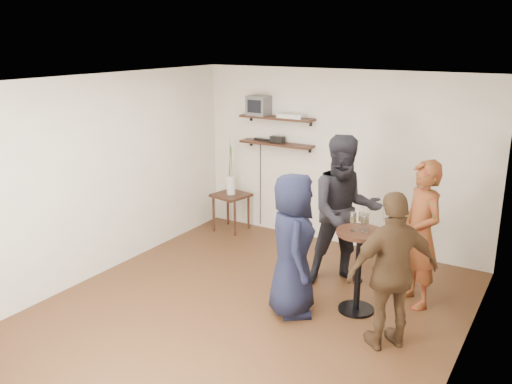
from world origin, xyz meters
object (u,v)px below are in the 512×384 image
at_px(side_table, 231,200).
at_px(person_navy, 293,245).
at_px(crt_monitor, 259,105).
at_px(person_dark, 345,211).
at_px(radio, 277,140).
at_px(drinks_table, 359,260).
at_px(person_plaid, 421,234).
at_px(dvd_deck, 292,116).
at_px(person_brown, 393,272).

relative_size(side_table, person_navy, 0.37).
bearing_deg(crt_monitor, person_dark, -31.14).
xyz_separation_m(radio, side_table, (-0.69, -0.26, -1.01)).
xyz_separation_m(radio, drinks_table, (2.03, -1.77, -0.89)).
bearing_deg(radio, person_plaid, -25.87).
bearing_deg(drinks_table, dvd_deck, 135.23).
relative_size(dvd_deck, person_navy, 0.24).
height_order(person_plaid, person_brown, person_plaid).
relative_size(dvd_deck, radio, 1.82).
bearing_deg(radio, side_table, -159.43).
relative_size(drinks_table, person_navy, 0.60).
relative_size(radio, drinks_table, 0.23).
bearing_deg(radio, crt_monitor, 180.00).
distance_m(drinks_table, person_plaid, 0.79).
distance_m(radio, person_dark, 2.05).
bearing_deg(person_dark, person_navy, -135.94).
height_order(side_table, person_plaid, person_plaid).
bearing_deg(person_plaid, crt_monitor, -158.34).
relative_size(crt_monitor, drinks_table, 0.33).
bearing_deg(person_navy, drinks_table, -90.00).
relative_size(crt_monitor, person_navy, 0.20).
height_order(crt_monitor, person_plaid, crt_monitor).
relative_size(crt_monitor, side_table, 0.53).
bearing_deg(person_brown, crt_monitor, -84.27).
bearing_deg(person_plaid, person_navy, -95.76).
xyz_separation_m(radio, person_dark, (1.60, -1.16, -0.56)).
bearing_deg(person_dark, person_plaid, -40.18).
relative_size(radio, person_plaid, 0.13).
distance_m(crt_monitor, dvd_deck, 0.58).
bearing_deg(drinks_table, person_plaid, 45.06).
xyz_separation_m(crt_monitor, person_navy, (1.73, -2.19, -1.20)).
distance_m(radio, person_navy, 2.69).
relative_size(person_plaid, person_brown, 1.06).
bearing_deg(person_plaid, person_brown, -44.60).
bearing_deg(dvd_deck, crt_monitor, 180.00).
relative_size(drinks_table, person_dark, 0.51).
height_order(dvd_deck, person_dark, dvd_deck).
bearing_deg(person_dark, dvd_deck, 103.93).
xyz_separation_m(radio, person_plaid, (2.56, -1.24, -0.65)).
xyz_separation_m(side_table, person_navy, (2.10, -1.93, 0.31)).
distance_m(radio, drinks_table, 2.84).
bearing_deg(drinks_table, side_table, 150.98).
relative_size(person_plaid, person_dark, 0.91).
distance_m(person_dark, person_navy, 1.05).
xyz_separation_m(dvd_deck, person_navy, (1.16, -2.19, -1.08)).
relative_size(person_dark, person_brown, 1.17).
xyz_separation_m(drinks_table, person_plaid, (0.53, 0.53, 0.24)).
height_order(person_navy, person_brown, person_navy).
height_order(radio, person_dark, person_dark).
distance_m(drinks_table, person_navy, 0.77).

